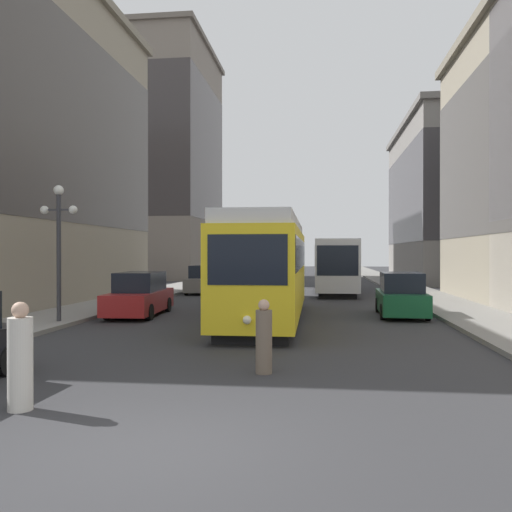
{
  "coord_description": "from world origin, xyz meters",
  "views": [
    {
      "loc": [
        2.12,
        -6.87,
        2.62
      ],
      "look_at": [
        0.02,
        10.41,
        2.53
      ],
      "focal_mm": 37.42,
      "sensor_mm": 36.0,
      "label": 1
    }
  ],
  "objects_px": {
    "pedestrian_crossing_near": "(20,360)",
    "pedestrian_crossing_far": "(264,339)",
    "parked_car_left_far": "(204,280)",
    "lamp_post_left_near": "(59,231)",
    "parked_car_left_near": "(140,295)",
    "parked_car_right_far": "(401,296)",
    "transit_bus": "(335,263)",
    "streetcar": "(268,267)"
  },
  "relations": [
    {
      "from": "parked_car_left_near",
      "to": "pedestrian_crossing_far",
      "type": "distance_m",
      "value": 11.94
    },
    {
      "from": "streetcar",
      "to": "parked_car_left_far",
      "type": "height_order",
      "value": "streetcar"
    },
    {
      "from": "parked_car_left_near",
      "to": "parked_car_right_far",
      "type": "distance_m",
      "value": 10.93
    },
    {
      "from": "parked_car_left_near",
      "to": "parked_car_right_far",
      "type": "relative_size",
      "value": 1.13
    },
    {
      "from": "lamp_post_left_near",
      "to": "parked_car_left_far",
      "type": "bearing_deg",
      "value": 83.12
    },
    {
      "from": "parked_car_right_far",
      "to": "pedestrian_crossing_near",
      "type": "relative_size",
      "value": 2.45
    },
    {
      "from": "parked_car_right_far",
      "to": "pedestrian_crossing_near",
      "type": "distance_m",
      "value": 16.54
    },
    {
      "from": "pedestrian_crossing_near",
      "to": "lamp_post_left_near",
      "type": "height_order",
      "value": "lamp_post_left_near"
    },
    {
      "from": "streetcar",
      "to": "parked_car_left_near",
      "type": "xyz_separation_m",
      "value": [
        -5.51,
        0.99,
        -1.26
      ]
    },
    {
      "from": "pedestrian_crossing_near",
      "to": "parked_car_left_near",
      "type": "bearing_deg",
      "value": 20.57
    },
    {
      "from": "parked_car_right_far",
      "to": "pedestrian_crossing_far",
      "type": "distance_m",
      "value": 12.01
    },
    {
      "from": "streetcar",
      "to": "transit_bus",
      "type": "distance_m",
      "value": 15.76
    },
    {
      "from": "transit_bus",
      "to": "lamp_post_left_near",
      "type": "distance_m",
      "value": 20.65
    },
    {
      "from": "parked_car_left_near",
      "to": "pedestrian_crossing_far",
      "type": "height_order",
      "value": "parked_car_left_near"
    },
    {
      "from": "parked_car_left_near",
      "to": "lamp_post_left_near",
      "type": "bearing_deg",
      "value": -123.04
    },
    {
      "from": "pedestrian_crossing_near",
      "to": "pedestrian_crossing_far",
      "type": "xyz_separation_m",
      "value": [
        3.75,
        3.19,
        -0.09
      ]
    },
    {
      "from": "parked_car_right_far",
      "to": "lamp_post_left_near",
      "type": "bearing_deg",
      "value": 20.49
    },
    {
      "from": "parked_car_left_far",
      "to": "pedestrian_crossing_near",
      "type": "relative_size",
      "value": 2.58
    },
    {
      "from": "streetcar",
      "to": "pedestrian_crossing_near",
      "type": "height_order",
      "value": "streetcar"
    },
    {
      "from": "streetcar",
      "to": "lamp_post_left_near",
      "type": "distance_m",
      "value": 7.87
    },
    {
      "from": "streetcar",
      "to": "parked_car_left_near",
      "type": "height_order",
      "value": "streetcar"
    },
    {
      "from": "transit_bus",
      "to": "pedestrian_crossing_far",
      "type": "xyz_separation_m",
      "value": [
        -2.19,
        -24.6,
        -1.2
      ]
    },
    {
      "from": "lamp_post_left_near",
      "to": "transit_bus",
      "type": "bearing_deg",
      "value": 59.6
    },
    {
      "from": "pedestrian_crossing_far",
      "to": "lamp_post_left_near",
      "type": "height_order",
      "value": "lamp_post_left_near"
    },
    {
      "from": "streetcar",
      "to": "parked_car_left_far",
      "type": "xyz_separation_m",
      "value": [
        -5.51,
        13.45,
        -1.26
      ]
    },
    {
      "from": "parked_car_left_far",
      "to": "lamp_post_left_near",
      "type": "distance_m",
      "value": 16.07
    },
    {
      "from": "parked_car_right_far",
      "to": "lamp_post_left_near",
      "type": "height_order",
      "value": "lamp_post_left_near"
    },
    {
      "from": "parked_car_left_far",
      "to": "pedestrian_crossing_near",
      "type": "height_order",
      "value": "parked_car_left_far"
    },
    {
      "from": "transit_bus",
      "to": "parked_car_left_near",
      "type": "distance_m",
      "value": 16.84
    },
    {
      "from": "parked_car_left_far",
      "to": "pedestrian_crossing_far",
      "type": "distance_m",
      "value": 23.45
    },
    {
      "from": "parked_car_left_far",
      "to": "pedestrian_crossing_far",
      "type": "xyz_separation_m",
      "value": [
        6.33,
        -22.58,
        -0.09
      ]
    },
    {
      "from": "transit_bus",
      "to": "parked_car_left_far",
      "type": "xyz_separation_m",
      "value": [
        -8.53,
        -2.02,
        -1.1
      ]
    },
    {
      "from": "streetcar",
      "to": "pedestrian_crossing_near",
      "type": "xyz_separation_m",
      "value": [
        -2.92,
        -12.33,
        -1.26
      ]
    },
    {
      "from": "parked_car_left_far",
      "to": "lamp_post_left_near",
      "type": "relative_size",
      "value": 0.95
    },
    {
      "from": "transit_bus",
      "to": "parked_car_left_far",
      "type": "bearing_deg",
      "value": -166.47
    },
    {
      "from": "parked_car_left_far",
      "to": "lamp_post_left_near",
      "type": "height_order",
      "value": "lamp_post_left_near"
    },
    {
      "from": "parked_car_left_far",
      "to": "lamp_post_left_near",
      "type": "xyz_separation_m",
      "value": [
        -1.9,
        -15.74,
        2.59
      ]
    },
    {
      "from": "parked_car_right_far",
      "to": "pedestrian_crossing_far",
      "type": "relative_size",
      "value": 2.74
    },
    {
      "from": "transit_bus",
      "to": "lamp_post_left_near",
      "type": "height_order",
      "value": "lamp_post_left_near"
    },
    {
      "from": "parked_car_left_near",
      "to": "parked_car_left_far",
      "type": "xyz_separation_m",
      "value": [
        0.0,
        12.45,
        -0.0
      ]
    },
    {
      "from": "streetcar",
      "to": "pedestrian_crossing_near",
      "type": "distance_m",
      "value": 12.73
    },
    {
      "from": "parked_car_right_far",
      "to": "pedestrian_crossing_near",
      "type": "xyz_separation_m",
      "value": [
        -8.3,
        -14.3,
        0.0
      ]
    }
  ]
}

